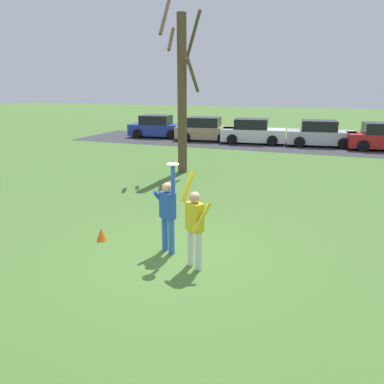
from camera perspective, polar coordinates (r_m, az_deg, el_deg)
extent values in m
plane|color=#4C7533|center=(8.72, -2.17, -9.36)|extent=(120.00, 120.00, 0.00)
cylinder|color=#3366B7|center=(8.80, -4.11, -6.22)|extent=(0.14, 0.14, 0.82)
cylinder|color=#3366B7|center=(8.61, -3.12, -6.74)|extent=(0.14, 0.14, 0.82)
cube|color=#234CB2|center=(8.46, -3.70, -2.03)|extent=(0.42, 0.37, 0.60)
sphere|color=tan|center=(8.34, -3.75, 0.69)|extent=(0.23, 0.23, 0.23)
cylinder|color=#234CB2|center=(8.62, -4.56, -1.37)|extent=(0.30, 0.45, 0.59)
cylinder|color=#234CB2|center=(8.11, -2.88, 1.83)|extent=(0.09, 0.09, 0.66)
cylinder|color=silver|center=(7.89, 1.00, -8.88)|extent=(0.14, 0.14, 0.82)
cylinder|color=silver|center=(8.08, -0.18, -8.27)|extent=(0.14, 0.14, 0.82)
cube|color=gold|center=(7.72, 0.41, -3.77)|extent=(0.42, 0.37, 0.60)
sphere|color=tan|center=(7.59, 0.42, -0.81)|extent=(0.23, 0.23, 0.23)
cylinder|color=gold|center=(7.54, 1.48, -3.88)|extent=(0.30, 0.45, 0.59)
cylinder|color=gold|center=(7.71, -0.62, 0.87)|extent=(0.23, 0.32, 0.65)
cylinder|color=white|center=(8.03, -2.91, 4.20)|extent=(0.27, 0.27, 0.02)
cube|color=#233893|center=(28.21, -5.12, 9.33)|extent=(4.29, 2.28, 0.80)
cube|color=black|center=(28.19, -5.45, 10.79)|extent=(2.28, 1.88, 0.64)
cylinder|color=black|center=(28.73, -2.09, 9.06)|extent=(0.68, 0.30, 0.66)
cylinder|color=black|center=(26.99, -3.14, 8.61)|extent=(0.68, 0.30, 0.66)
cylinder|color=black|center=(29.51, -6.90, 9.14)|extent=(0.68, 0.30, 0.66)
cylinder|color=black|center=(27.83, -8.22, 8.69)|extent=(0.68, 0.30, 0.66)
cube|color=tan|center=(26.38, 2.19, 8.93)|extent=(4.29, 2.28, 0.80)
cube|color=black|center=(26.33, 1.88, 10.50)|extent=(2.28, 1.88, 0.64)
cylinder|color=black|center=(27.08, 5.24, 8.59)|extent=(0.68, 0.30, 0.66)
cylinder|color=black|center=(25.29, 4.62, 8.10)|extent=(0.68, 0.30, 0.66)
cylinder|color=black|center=(27.56, -0.05, 8.78)|extent=(0.68, 0.30, 0.66)
cylinder|color=black|center=(25.81, -1.02, 8.30)|extent=(0.68, 0.30, 0.66)
cube|color=white|center=(25.45, 9.21, 8.49)|extent=(4.29, 2.28, 0.80)
cube|color=black|center=(25.38, 8.94, 10.12)|extent=(2.28, 1.88, 0.64)
cylinder|color=black|center=(26.31, 12.14, 8.10)|extent=(0.68, 0.30, 0.66)
cylinder|color=black|center=(24.51, 12.00, 7.56)|extent=(0.68, 0.30, 0.66)
cylinder|color=black|center=(26.50, 6.59, 8.40)|extent=(0.68, 0.30, 0.66)
cylinder|color=black|center=(24.71, 6.05, 7.88)|extent=(0.68, 0.30, 0.66)
cube|color=#BCBCC1|center=(25.30, 18.77, 7.82)|extent=(4.29, 2.28, 0.80)
cube|color=black|center=(25.20, 18.57, 9.46)|extent=(2.28, 1.88, 0.64)
cylinder|color=black|center=(26.36, 21.34, 7.39)|extent=(0.68, 0.30, 0.66)
cylinder|color=black|center=(24.57, 21.85, 6.79)|extent=(0.68, 0.30, 0.66)
cylinder|color=black|center=(26.15, 15.77, 7.81)|extent=(0.68, 0.30, 0.66)
cylinder|color=black|center=(24.34, 15.89, 7.25)|extent=(0.68, 0.30, 0.66)
cube|color=red|center=(25.15, 26.94, 6.91)|extent=(4.29, 2.28, 0.80)
cube|color=black|center=(25.04, 26.81, 8.56)|extent=(2.28, 1.88, 0.64)
cylinder|color=black|center=(25.81, 23.68, 6.98)|extent=(0.68, 0.30, 0.66)
cylinder|color=black|center=(24.04, 24.38, 6.34)|extent=(0.68, 0.30, 0.66)
cube|color=#38383D|center=(25.33, 13.97, 6.95)|extent=(28.77, 6.40, 0.01)
cylinder|color=brown|center=(16.36, -1.50, 14.19)|extent=(0.39, 0.39, 6.49)
cylinder|color=brown|center=(16.54, -3.17, 22.01)|extent=(0.32, 0.98, 1.01)
cylinder|color=brown|center=(16.14, 0.11, 17.17)|extent=(0.25, 1.11, 1.37)
cylinder|color=brown|center=(16.77, 0.01, 22.00)|extent=(1.07, 0.74, 2.17)
cylinder|color=brown|center=(16.75, -4.09, 24.90)|extent=(0.34, 1.48, 1.60)
cone|color=orange|center=(9.65, -13.48, -6.20)|extent=(0.26, 0.26, 0.32)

